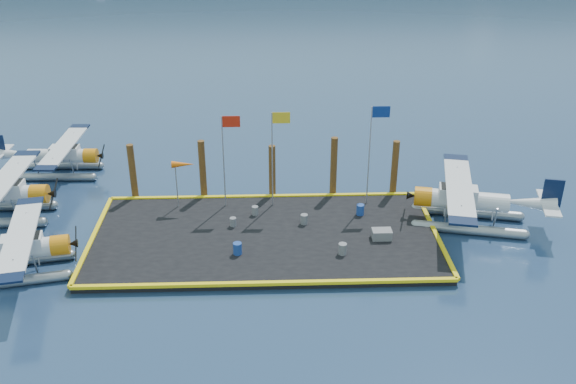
% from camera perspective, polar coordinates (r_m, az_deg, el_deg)
% --- Properties ---
extents(ground, '(4000.00, 4000.00, 0.00)m').
position_cam_1_polar(ground, '(37.80, -2.03, -4.34)').
color(ground, navy).
rests_on(ground, ground).
extents(dock, '(20.00, 10.00, 0.40)m').
position_cam_1_polar(dock, '(37.70, -2.03, -4.07)').
color(dock, black).
rests_on(dock, ground).
extents(dock_bumpers, '(20.25, 10.25, 0.18)m').
position_cam_1_polar(dock_bumpers, '(37.55, -2.04, -3.69)').
color(dock_bumpers, yellow).
rests_on(dock_bumpers, dock).
extents(seaplane_a, '(8.28, 9.04, 3.20)m').
position_cam_1_polar(seaplane_a, '(36.89, -23.01, -4.98)').
color(seaplane_a, gray).
rests_on(seaplane_a, ground).
extents(seaplane_b, '(8.76, 9.64, 3.45)m').
position_cam_1_polar(seaplane_b, '(43.24, -24.22, -0.41)').
color(seaplane_b, gray).
rests_on(seaplane_b, ground).
extents(seaplane_c, '(7.75, 8.54, 3.04)m').
position_cam_1_polar(seaplane_c, '(48.22, -19.54, 2.89)').
color(seaplane_c, gray).
rests_on(seaplane_c, ground).
extents(seaplane_d, '(9.05, 9.82, 3.48)m').
position_cam_1_polar(seaplane_d, '(40.18, 15.36, -0.91)').
color(seaplane_d, gray).
rests_on(seaplane_d, ground).
extents(drum_0, '(0.40, 0.40, 0.57)m').
position_cam_1_polar(drum_0, '(39.64, -2.94, -1.66)').
color(drum_0, '#5D5D62').
rests_on(drum_0, dock).
extents(drum_1, '(0.46, 0.46, 0.65)m').
position_cam_1_polar(drum_1, '(35.71, 4.87, -5.06)').
color(drum_1, '#5D5D62').
rests_on(drum_1, dock).
extents(drum_2, '(0.43, 0.43, 0.61)m').
position_cam_1_polar(drum_2, '(38.58, 1.45, -2.44)').
color(drum_2, '#5D5D62').
rests_on(drum_2, dock).
extents(drum_3, '(0.48, 0.48, 0.68)m').
position_cam_1_polar(drum_3, '(35.69, -4.51, -5.03)').
color(drum_3, navy).
rests_on(drum_3, dock).
extents(drum_4, '(0.48, 0.48, 0.67)m').
position_cam_1_polar(drum_4, '(39.84, 6.44, -1.57)').
color(drum_4, navy).
rests_on(drum_4, dock).
extents(drum_5, '(0.39, 0.39, 0.55)m').
position_cam_1_polar(drum_5, '(38.48, -4.90, -2.67)').
color(drum_5, '#5D5D62').
rests_on(drum_5, dock).
extents(crate, '(1.13, 0.75, 0.56)m').
position_cam_1_polar(crate, '(37.45, 8.33, -3.73)').
color(crate, '#5D5D62').
rests_on(crate, dock).
extents(flagpole_red, '(1.14, 0.08, 6.00)m').
position_cam_1_polar(flagpole_red, '(39.33, -5.50, 3.98)').
color(flagpole_red, '#9898A0').
rests_on(flagpole_red, dock).
extents(flagpole_yellow, '(1.14, 0.08, 6.20)m').
position_cam_1_polar(flagpole_yellow, '(39.21, -1.13, 4.21)').
color(flagpole_yellow, '#9898A0').
rests_on(flagpole_yellow, dock).
extents(flagpole_blue, '(1.14, 0.08, 6.50)m').
position_cam_1_polar(flagpole_blue, '(39.68, 7.59, 4.53)').
color(flagpole_blue, '#9898A0').
rests_on(flagpole_blue, dock).
extents(windsock, '(1.40, 0.44, 3.12)m').
position_cam_1_polar(windsock, '(40.04, -9.34, 2.35)').
color(windsock, '#9898A0').
rests_on(windsock, dock).
extents(piling_0, '(0.44, 0.44, 4.00)m').
position_cam_1_polar(piling_0, '(42.56, -13.62, 1.60)').
color(piling_0, '#422912').
rests_on(piling_0, ground).
extents(piling_1, '(0.44, 0.44, 4.20)m').
position_cam_1_polar(piling_1, '(41.83, -7.59, 1.85)').
color(piling_1, '#422912').
rests_on(piling_1, ground).
extents(piling_2, '(0.44, 0.44, 3.80)m').
position_cam_1_polar(piling_2, '(41.71, -1.41, 1.71)').
color(piling_2, '#422912').
rests_on(piling_2, ground).
extents(piling_3, '(0.44, 0.44, 4.30)m').
position_cam_1_polar(piling_3, '(41.83, 4.07, 2.10)').
color(piling_3, '#422912').
rests_on(piling_3, ground).
extents(piling_4, '(0.44, 0.44, 4.00)m').
position_cam_1_polar(piling_4, '(42.49, 9.44, 1.97)').
color(piling_4, '#422912').
rests_on(piling_4, ground).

